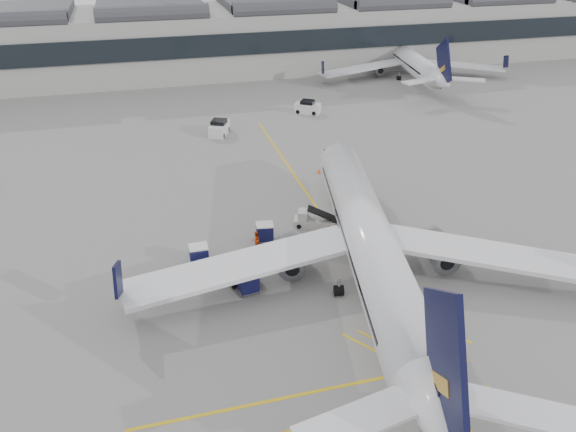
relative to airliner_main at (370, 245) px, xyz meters
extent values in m
plane|color=gray|center=(-10.11, -0.38, -3.28)|extent=(220.00, 220.00, 0.00)
cube|color=#9E9E99|center=(-10.11, 71.62, 2.22)|extent=(200.00, 20.00, 11.00)
cube|color=black|center=(-10.11, 61.42, 3.22)|extent=(200.00, 0.50, 3.60)
cube|color=#38383D|center=(-10.11, 71.62, 8.42)|extent=(200.00, 18.00, 1.40)
cube|color=gold|center=(-0.11, 9.62, -3.27)|extent=(0.25, 60.00, 0.01)
cylinder|color=silver|center=(0.14, 0.71, 0.06)|extent=(10.10, 31.93, 3.98)
cone|color=silver|center=(3.65, 18.36, 0.06)|extent=(4.73, 4.93, 3.98)
cone|color=silver|center=(-3.45, -17.36, 0.48)|extent=(4.90, 5.76, 3.98)
cube|color=silver|center=(-10.03, 1.11, -0.90)|extent=(18.32, 5.90, 0.37)
cube|color=silver|center=(9.69, -2.81, -0.90)|extent=(17.57, 12.12, 0.37)
cylinder|color=slate|center=(-5.78, 2.42, -1.64)|extent=(2.92, 4.17, 2.22)
cylinder|color=slate|center=(6.27, 0.03, -1.64)|extent=(2.92, 4.17, 2.22)
cube|color=black|center=(-3.33, -16.74, 3.44)|extent=(1.88, 7.96, 8.87)
cylinder|color=black|center=(2.51, 12.65, -2.94)|extent=(0.42, 0.72, 0.68)
cylinder|color=black|center=(-2.97, -1.37, -2.85)|extent=(0.89, 0.98, 0.85)
cylinder|color=black|center=(2.22, -2.41, -2.85)|extent=(0.89, 0.98, 0.85)
cylinder|color=silver|center=(31.40, 57.62, -0.35)|extent=(7.20, 28.10, 3.50)
cone|color=silver|center=(33.52, 73.28, -0.35)|extent=(3.96, 4.15, 3.50)
cone|color=silver|center=(29.24, 41.59, 0.02)|extent=(4.06, 4.89, 3.50)
cube|color=silver|center=(22.46, 57.42, -1.19)|extent=(16.15, 6.12, 0.33)
cube|color=silver|center=(39.97, 55.06, -1.19)|extent=(15.69, 9.87, 0.33)
cylinder|color=slate|center=(26.12, 58.80, -1.84)|extent=(2.38, 3.58, 1.95)
cylinder|color=slate|center=(36.81, 57.36, -1.84)|extent=(2.38, 3.58, 1.95)
cube|color=black|center=(29.31, 42.14, 2.62)|extent=(1.22, 7.05, 7.78)
cylinder|color=black|center=(32.83, 68.21, -2.98)|extent=(0.34, 0.62, 0.59)
cylinder|color=black|center=(28.79, 55.63, -2.91)|extent=(0.74, 0.82, 0.74)
cylinder|color=black|center=(33.39, 55.01, -2.91)|extent=(0.74, 0.82, 0.74)
cube|color=#B9B6B0|center=(-1.43, 9.56, -2.92)|extent=(4.13, 2.85, 0.71)
cube|color=black|center=(-0.49, 9.18, -2.11)|extent=(3.60, 2.32, 1.50)
cube|color=#B9B6B0|center=(-2.46, 9.97, -2.22)|extent=(1.34, 1.56, 0.91)
cylinder|color=black|center=(-3.01, 9.43, -3.06)|extent=(0.48, 0.34, 0.45)
cylinder|color=black|center=(-2.48, 10.74, -3.06)|extent=(0.48, 0.34, 0.45)
cylinder|color=black|center=(-0.38, 8.37, -3.06)|extent=(0.48, 0.34, 0.45)
cylinder|color=black|center=(0.15, 9.68, -3.06)|extent=(0.48, 0.34, 0.45)
cube|color=gray|center=(-9.59, 0.90, -3.11)|extent=(1.74, 1.51, 0.11)
cube|color=#121448|center=(-9.59, 0.90, -2.37)|extent=(1.60, 1.44, 1.34)
cube|color=silver|center=(-9.59, 0.90, -1.67)|extent=(1.65, 1.49, 0.09)
cylinder|color=black|center=(-10.16, 0.30, -3.18)|extent=(0.21, 0.12, 0.20)
cylinder|color=black|center=(-10.31, 1.31, -3.18)|extent=(0.21, 0.12, 0.20)
cylinder|color=black|center=(-8.88, 0.49, -3.18)|extent=(0.21, 0.12, 0.20)
cylinder|color=black|center=(-9.02, 1.49, -3.18)|extent=(0.21, 0.12, 0.20)
cube|color=gray|center=(-6.60, 8.10, -3.11)|extent=(1.79, 1.54, 0.11)
cube|color=#121448|center=(-6.60, 8.10, -2.35)|extent=(1.64, 1.48, 1.38)
cube|color=silver|center=(-6.60, 8.10, -1.63)|extent=(1.69, 1.53, 0.09)
cylinder|color=black|center=(-7.33, 7.68, -3.17)|extent=(0.22, 0.12, 0.21)
cylinder|color=black|center=(-7.18, 8.71, -3.17)|extent=(0.22, 0.12, 0.21)
cylinder|color=black|center=(-6.01, 7.49, -3.17)|extent=(0.22, 0.12, 0.21)
cylinder|color=black|center=(-5.87, 8.53, -3.17)|extent=(0.22, 0.12, 0.21)
cube|color=gray|center=(-12.77, 5.83, -3.10)|extent=(1.66, 1.37, 0.12)
cube|color=#121448|center=(-12.77, 5.83, -2.33)|extent=(1.51, 1.32, 1.41)
cube|color=silver|center=(-12.77, 5.83, -1.59)|extent=(1.56, 1.37, 0.10)
cylinder|color=black|center=(-13.45, 5.30, -3.17)|extent=(0.21, 0.10, 0.21)
cylinder|color=black|center=(-13.45, 6.37, -3.17)|extent=(0.21, 0.10, 0.21)
cylinder|color=black|center=(-12.09, 5.29, -3.17)|extent=(0.21, 0.10, 0.21)
cylinder|color=black|center=(-12.09, 6.36, -3.17)|extent=(0.21, 0.10, 0.21)
cube|color=gray|center=(-10.52, 2.95, -3.10)|extent=(1.95, 1.76, 0.12)
cube|color=#121448|center=(-10.52, 2.95, -2.33)|extent=(1.80, 1.67, 1.40)
cube|color=silver|center=(-10.52, 2.95, -1.60)|extent=(1.86, 1.73, 0.10)
cylinder|color=black|center=(-11.01, 2.25, -3.17)|extent=(0.23, 0.15, 0.21)
cylinder|color=black|center=(-11.31, 3.27, -3.17)|extent=(0.23, 0.15, 0.21)
cylinder|color=black|center=(-9.72, 2.63, -3.17)|extent=(0.23, 0.15, 0.21)
cylinder|color=black|center=(-10.02, 3.65, -3.17)|extent=(0.23, 0.15, 0.21)
imported|color=#F9500D|center=(-2.86, 5.80, -2.49)|extent=(0.68, 0.67, 1.58)
imported|color=#FF4B0D|center=(-7.61, 7.25, -2.50)|extent=(0.92, 0.83, 1.56)
cube|color=#55584B|center=(-9.87, 2.40, -2.76)|extent=(2.59, 1.86, 0.94)
cube|color=#55584B|center=(-9.87, 2.40, -2.20)|extent=(1.33, 1.33, 0.47)
cylinder|color=black|center=(-10.57, 1.63, -3.01)|extent=(0.56, 0.34, 0.53)
cylinder|color=black|center=(-10.82, 2.83, -3.01)|extent=(0.56, 0.34, 0.53)
cylinder|color=black|center=(-8.91, 1.97, -3.01)|extent=(0.56, 0.34, 0.53)
cylinder|color=black|center=(-9.16, 3.17, -3.01)|extent=(0.56, 0.34, 0.53)
cone|color=#F24C0A|center=(2.71, 20.98, -2.99)|extent=(0.41, 0.41, 0.57)
cone|color=#F24C0A|center=(3.16, 2.56, -3.01)|extent=(0.38, 0.38, 0.53)
cube|color=silver|center=(-6.15, 36.57, -2.53)|extent=(3.37, 4.32, 1.50)
cube|color=black|center=(-6.15, 36.57, -1.61)|extent=(2.47, 2.52, 0.64)
cylinder|color=black|center=(-5.91, 35.05, -2.96)|extent=(0.48, 0.68, 0.64)
cylinder|color=black|center=(-7.47, 35.77, -2.96)|extent=(0.48, 0.68, 0.64)
cylinder|color=black|center=(-4.83, 37.38, -2.96)|extent=(0.48, 0.68, 0.64)
cylinder|color=black|center=(-6.39, 38.10, -2.96)|extent=(0.48, 0.68, 0.64)
cube|color=silver|center=(7.79, 42.17, -2.56)|extent=(4.08, 3.52, 1.43)
cube|color=black|center=(7.79, 42.17, -1.70)|extent=(2.48, 2.45, 0.61)
cylinder|color=black|center=(6.33, 42.14, -2.97)|extent=(0.64, 0.52, 0.61)
cylinder|color=black|center=(7.20, 43.51, -2.97)|extent=(0.64, 0.52, 0.61)
cylinder|color=black|center=(8.39, 40.82, -2.97)|extent=(0.64, 0.52, 0.61)
cylinder|color=black|center=(9.26, 42.20, -2.97)|extent=(0.64, 0.52, 0.61)
camera|label=1|loc=(-15.99, -34.31, 22.75)|focal=35.00mm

